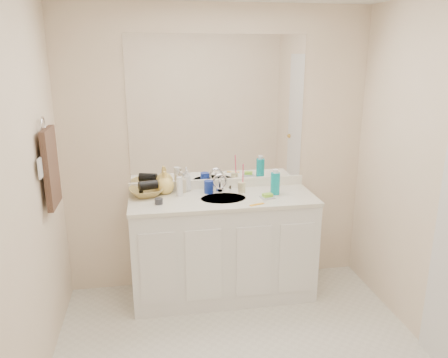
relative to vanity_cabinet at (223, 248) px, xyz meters
The scene contains 26 objects.
wall_back 0.82m from the vanity_cabinet, 90.00° to the left, with size 2.60×0.02×2.40m, color #F7E0C1.
wall_front 2.45m from the vanity_cabinet, 90.00° to the right, with size 2.60×0.02×2.40m, color #F7E0C1.
wall_left 1.83m from the vanity_cabinet, 141.75° to the right, with size 0.02×2.60×2.40m, color #F7E0C1.
vanity_cabinet is the anchor object (origin of this frame).
countertop 0.44m from the vanity_cabinet, ahead, with size 1.52×0.57×0.03m, color silver.
backsplash 0.56m from the vanity_cabinet, 90.00° to the left, with size 1.52×0.03×0.08m, color white.
sink_basin 0.44m from the vanity_cabinet, 90.00° to the right, with size 0.37×0.37×0.02m, color beige.
faucet 0.53m from the vanity_cabinet, 90.00° to the left, with size 0.02×0.02×0.11m, color silver.
mirror 1.17m from the vanity_cabinet, 90.00° to the left, with size 1.48×0.01×1.20m, color white.
blue_mug 0.54m from the vanity_cabinet, 126.06° to the left, with size 0.08×0.08×0.11m, color #152D97.
tan_cup 0.54m from the vanity_cabinet, 30.59° to the left, with size 0.06×0.06×0.09m, color beige.
toothbrush 0.64m from the vanity_cabinet, 29.24° to the left, with size 0.01×0.01×0.20m, color #FF4368.
mouthwash_bottle 0.70m from the vanity_cabinet, ahead, with size 0.08×0.08×0.18m, color #0D9FA6.
soap_dish 0.59m from the vanity_cabinet, 12.93° to the right, with size 0.11×0.09×0.01m, color silver.
green_soap 0.60m from the vanity_cabinet, 12.93° to the right, with size 0.08×0.05×0.03m, color #8DD433.
orange_comb 0.56m from the vanity_cabinet, 44.18° to the right, with size 0.12×0.03×0.01m, color #F7A71A.
dark_jar 0.71m from the vanity_cabinet, behind, with size 0.06×0.06×0.04m, color #2F3036.
extra_white_bottle 0.64m from the vanity_cabinet, 163.41° to the left, with size 0.05×0.05×0.16m, color white.
soap_bottle_white 0.65m from the vanity_cabinet, 140.29° to the left, with size 0.07×0.07×0.18m, color white.
soap_bottle_cream 0.66m from the vanity_cabinet, 147.18° to the left, with size 0.08×0.08×0.18m, color beige.
soap_bottle_yellow 0.74m from the vanity_cabinet, 157.53° to the left, with size 0.15×0.15×0.19m, color #FBD261.
wicker_basket 0.80m from the vanity_cabinet, 166.76° to the left, with size 0.27×0.27×0.07m, color olive.
hair_dryer 0.82m from the vanity_cabinet, 166.33° to the left, with size 0.08×0.08×0.15m, color black.
towel_ring 1.71m from the vanity_cabinet, 168.86° to the right, with size 0.11×0.11×0.01m, color silver.
hand_towel 1.52m from the vanity_cabinet, 168.69° to the right, with size 0.04×0.32×0.55m, color #31221A.
switch_plate 1.61m from the vanity_cabinet, 160.52° to the right, with size 0.01×0.09×0.13m, color white.
Camera 1 is at (-0.57, -2.30, 2.02)m, focal length 35.00 mm.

